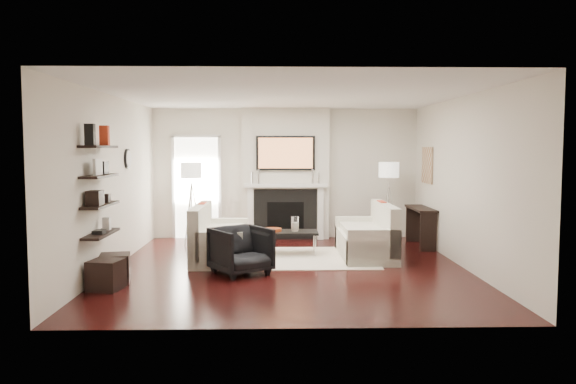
{
  "coord_description": "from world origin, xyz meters",
  "views": [
    {
      "loc": [
        -0.22,
        -8.73,
        1.88
      ],
      "look_at": [
        0.0,
        0.6,
        1.15
      ],
      "focal_mm": 35.0,
      "sensor_mm": 36.0,
      "label": 1
    }
  ],
  "objects_px": {
    "lamp_left_shade": "(191,170)",
    "loveseat_left_base": "(221,247)",
    "lamp_right_shade": "(389,170)",
    "ottoman_near": "(115,268)",
    "coffee_table": "(286,232)",
    "loveseat_right_base": "(365,245)",
    "armchair": "(241,248)"
  },
  "relations": [
    {
      "from": "loveseat_right_base",
      "to": "ottoman_near",
      "type": "height_order",
      "value": "loveseat_right_base"
    },
    {
      "from": "loveseat_right_base",
      "to": "armchair",
      "type": "distance_m",
      "value": 2.44
    },
    {
      "from": "ottoman_near",
      "to": "armchair",
      "type": "bearing_deg",
      "value": 15.51
    },
    {
      "from": "lamp_left_shade",
      "to": "loveseat_left_base",
      "type": "bearing_deg",
      "value": -65.54
    },
    {
      "from": "armchair",
      "to": "lamp_right_shade",
      "type": "height_order",
      "value": "lamp_right_shade"
    },
    {
      "from": "coffee_table",
      "to": "armchair",
      "type": "bearing_deg",
      "value": -115.47
    },
    {
      "from": "loveseat_left_base",
      "to": "ottoman_near",
      "type": "distance_m",
      "value": 2.06
    },
    {
      "from": "loveseat_left_base",
      "to": "coffee_table",
      "type": "xyz_separation_m",
      "value": [
        1.12,
        0.41,
        0.19
      ]
    },
    {
      "from": "loveseat_left_base",
      "to": "loveseat_right_base",
      "type": "relative_size",
      "value": 1.0
    },
    {
      "from": "loveseat_left_base",
      "to": "lamp_right_shade",
      "type": "xyz_separation_m",
      "value": [
        3.19,
        1.71,
        1.24
      ]
    },
    {
      "from": "armchair",
      "to": "loveseat_right_base",
      "type": "bearing_deg",
      "value": -1.94
    },
    {
      "from": "loveseat_right_base",
      "to": "ottoman_near",
      "type": "relative_size",
      "value": 4.5
    },
    {
      "from": "lamp_right_shade",
      "to": "ottoman_near",
      "type": "bearing_deg",
      "value": -144.0
    },
    {
      "from": "loveseat_right_base",
      "to": "lamp_right_shade",
      "type": "relative_size",
      "value": 4.5
    },
    {
      "from": "coffee_table",
      "to": "ottoman_near",
      "type": "height_order",
      "value": "coffee_table"
    },
    {
      "from": "loveseat_left_base",
      "to": "armchair",
      "type": "xyz_separation_m",
      "value": [
        0.41,
        -1.09,
        0.18
      ]
    },
    {
      "from": "coffee_table",
      "to": "lamp_left_shade",
      "type": "xyz_separation_m",
      "value": [
        -1.83,
        1.16,
        1.05
      ]
    },
    {
      "from": "coffee_table",
      "to": "armchair",
      "type": "xyz_separation_m",
      "value": [
        -0.71,
        -1.49,
        -0.01
      ]
    },
    {
      "from": "coffee_table",
      "to": "lamp_right_shade",
      "type": "distance_m",
      "value": 2.66
    },
    {
      "from": "loveseat_right_base",
      "to": "ottoman_near",
      "type": "distance_m",
      "value": 4.2
    },
    {
      "from": "lamp_left_shade",
      "to": "ottoman_near",
      "type": "xyz_separation_m",
      "value": [
        -0.62,
        -3.14,
        -1.25
      ]
    },
    {
      "from": "loveseat_right_base",
      "to": "lamp_left_shade",
      "type": "height_order",
      "value": "lamp_left_shade"
    },
    {
      "from": "lamp_left_shade",
      "to": "lamp_right_shade",
      "type": "xyz_separation_m",
      "value": [
        3.9,
        0.15,
        0.0
      ]
    },
    {
      "from": "loveseat_left_base",
      "to": "coffee_table",
      "type": "distance_m",
      "value": 1.21
    },
    {
      "from": "armchair",
      "to": "coffee_table",
      "type": "bearing_deg",
      "value": 31.04
    },
    {
      "from": "ottoman_near",
      "to": "lamp_right_shade",
      "type": "bearing_deg",
      "value": 36.0
    },
    {
      "from": "loveseat_left_base",
      "to": "coffee_table",
      "type": "height_order",
      "value": "same"
    },
    {
      "from": "armchair",
      "to": "lamp_left_shade",
      "type": "bearing_deg",
      "value": 79.43
    },
    {
      "from": "armchair",
      "to": "ottoman_near",
      "type": "relative_size",
      "value": 1.95
    },
    {
      "from": "loveseat_left_base",
      "to": "ottoman_near",
      "type": "bearing_deg",
      "value": -130.34
    },
    {
      "from": "loveseat_left_base",
      "to": "loveseat_right_base",
      "type": "xyz_separation_m",
      "value": [
        2.48,
        0.19,
        0.0
      ]
    },
    {
      "from": "loveseat_right_base",
      "to": "armchair",
      "type": "relative_size",
      "value": 2.31
    }
  ]
}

